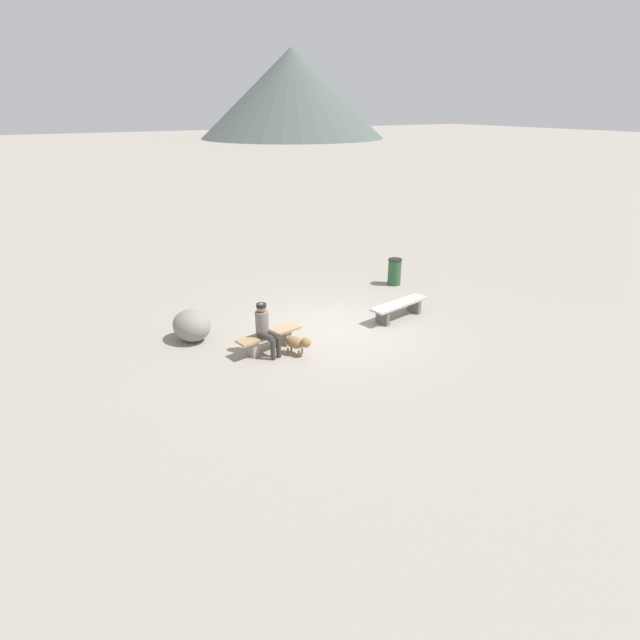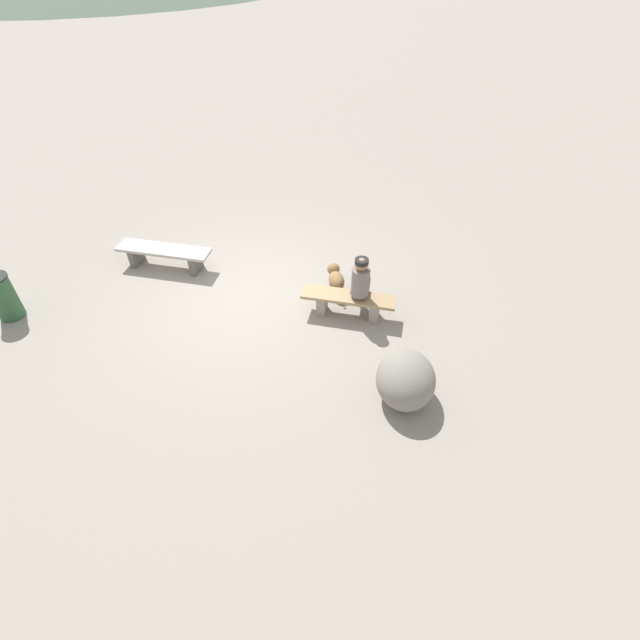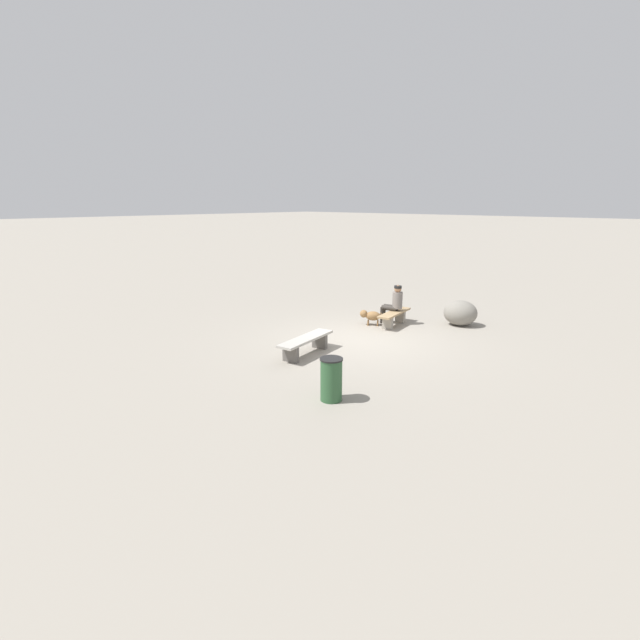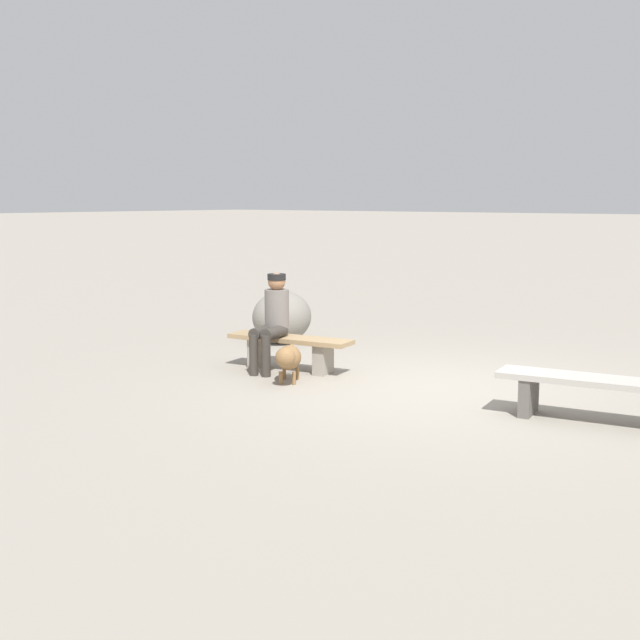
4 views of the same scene
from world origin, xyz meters
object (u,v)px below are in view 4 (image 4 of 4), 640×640
Objects in this scene: dog at (288,358)px; boulder at (282,317)px; bench_left at (596,390)px; bench_right at (290,347)px; seated_person at (273,316)px.

dog is 2.71m from boulder.
bench_left is at bearing 66.82° from dog.
bench_right is 0.71m from dog.
boulder is at bearing -170.04° from dog.
bench_left is 1.57× the size of seated_person.
bench_left is at bearing 169.78° from bench_right.
bench_right is at bearing -152.34° from seated_person.
bench_right is 1.37× the size of seated_person.
bench_right is 1.66× the size of boulder.
bench_left is 3.82m from bench_right.
dog is 0.64× the size of boulder.
seated_person is 2.03m from boulder.
dog is (-0.60, 0.42, -0.39)m from seated_person.
seated_person is (0.15, 0.14, 0.39)m from bench_right.
seated_person is (3.98, 0.15, 0.37)m from bench_left.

